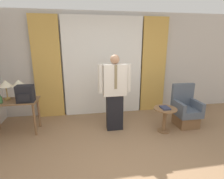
{
  "coord_description": "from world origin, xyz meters",
  "views": [
    {
      "loc": [
        -0.56,
        -2.07,
        1.94
      ],
      "look_at": [
        0.04,
        1.38,
        0.98
      ],
      "focal_mm": 28.0,
      "sensor_mm": 36.0,
      "label": 1
    }
  ],
  "objects_px": {
    "table_lamp_right": "(19,84)",
    "armchair": "(185,111)",
    "backpack": "(25,94)",
    "desk": "(14,106)",
    "bottle_by_lamp": "(0,100)",
    "side_table": "(165,116)",
    "person": "(115,91)",
    "table_lamp_left": "(5,84)",
    "book": "(165,108)"
  },
  "relations": [
    {
      "from": "table_lamp_right",
      "to": "armchair",
      "type": "bearing_deg",
      "value": -5.89
    },
    {
      "from": "table_lamp_left",
      "to": "backpack",
      "type": "height_order",
      "value": "table_lamp_left"
    },
    {
      "from": "table_lamp_left",
      "to": "armchair",
      "type": "distance_m",
      "value": 4.07
    },
    {
      "from": "book",
      "to": "backpack",
      "type": "bearing_deg",
      "value": 172.35
    },
    {
      "from": "desk",
      "to": "person",
      "type": "distance_m",
      "value": 2.19
    },
    {
      "from": "person",
      "to": "side_table",
      "type": "xyz_separation_m",
      "value": [
        1.06,
        -0.3,
        -0.54
      ]
    },
    {
      "from": "table_lamp_right",
      "to": "desk",
      "type": "bearing_deg",
      "value": -142.6
    },
    {
      "from": "desk",
      "to": "armchair",
      "type": "height_order",
      "value": "armchair"
    },
    {
      "from": "table_lamp_right",
      "to": "person",
      "type": "distance_m",
      "value": 2.06
    },
    {
      "from": "book",
      "to": "side_table",
      "type": "bearing_deg",
      "value": 39.48
    },
    {
      "from": "table_lamp_right",
      "to": "armchair",
      "type": "xyz_separation_m",
      "value": [
        3.73,
        -0.38,
        -0.72
      ]
    },
    {
      "from": "backpack",
      "to": "table_lamp_left",
      "type": "bearing_deg",
      "value": 152.34
    },
    {
      "from": "backpack",
      "to": "side_table",
      "type": "bearing_deg",
      "value": -7.38
    },
    {
      "from": "armchair",
      "to": "backpack",
      "type": "bearing_deg",
      "value": 177.48
    },
    {
      "from": "armchair",
      "to": "person",
      "type": "bearing_deg",
      "value": 177.19
    },
    {
      "from": "desk",
      "to": "table_lamp_left",
      "type": "bearing_deg",
      "value": 142.6
    },
    {
      "from": "person",
      "to": "desk",
      "type": "bearing_deg",
      "value": 174.64
    },
    {
      "from": "table_lamp_right",
      "to": "side_table",
      "type": "relative_size",
      "value": 0.77
    },
    {
      "from": "side_table",
      "to": "book",
      "type": "relative_size",
      "value": 2.31
    },
    {
      "from": "table_lamp_right",
      "to": "side_table",
      "type": "height_order",
      "value": "table_lamp_right"
    },
    {
      "from": "desk",
      "to": "table_lamp_left",
      "type": "distance_m",
      "value": 0.5
    },
    {
      "from": "bottle_by_lamp",
      "to": "table_lamp_left",
      "type": "bearing_deg",
      "value": 78.12
    },
    {
      "from": "backpack",
      "to": "side_table",
      "type": "distance_m",
      "value": 2.99
    },
    {
      "from": "bottle_by_lamp",
      "to": "side_table",
      "type": "xyz_separation_m",
      "value": [
        3.4,
        -0.38,
        -0.44
      ]
    },
    {
      "from": "side_table",
      "to": "book",
      "type": "bearing_deg",
      "value": -140.52
    },
    {
      "from": "desk",
      "to": "backpack",
      "type": "bearing_deg",
      "value": -22.93
    },
    {
      "from": "table_lamp_left",
      "to": "book",
      "type": "bearing_deg",
      "value": -10.49
    },
    {
      "from": "side_table",
      "to": "person",
      "type": "bearing_deg",
      "value": 164.01
    },
    {
      "from": "backpack",
      "to": "table_lamp_right",
      "type": "bearing_deg",
      "value": 127.87
    },
    {
      "from": "bottle_by_lamp",
      "to": "side_table",
      "type": "height_order",
      "value": "bottle_by_lamp"
    },
    {
      "from": "backpack",
      "to": "person",
      "type": "relative_size",
      "value": 0.21
    },
    {
      "from": "bottle_by_lamp",
      "to": "backpack",
      "type": "height_order",
      "value": "backpack"
    },
    {
      "from": "backpack",
      "to": "armchair",
      "type": "height_order",
      "value": "backpack"
    },
    {
      "from": "table_lamp_right",
      "to": "backpack",
      "type": "bearing_deg",
      "value": -52.13
    },
    {
      "from": "backpack",
      "to": "side_table",
      "type": "relative_size",
      "value": 0.64
    },
    {
      "from": "armchair",
      "to": "book",
      "type": "relative_size",
      "value": 4.12
    },
    {
      "from": "bottle_by_lamp",
      "to": "backpack",
      "type": "distance_m",
      "value": 0.49
    },
    {
      "from": "table_lamp_left",
      "to": "backpack",
      "type": "bearing_deg",
      "value": -27.66
    },
    {
      "from": "backpack",
      "to": "book",
      "type": "relative_size",
      "value": 1.47
    },
    {
      "from": "desk",
      "to": "bottle_by_lamp",
      "type": "height_order",
      "value": "bottle_by_lamp"
    },
    {
      "from": "armchair",
      "to": "side_table",
      "type": "bearing_deg",
      "value": -160.84
    },
    {
      "from": "bottle_by_lamp",
      "to": "person",
      "type": "distance_m",
      "value": 2.34
    },
    {
      "from": "table_lamp_left",
      "to": "book",
      "type": "height_order",
      "value": "table_lamp_left"
    },
    {
      "from": "desk",
      "to": "table_lamp_right",
      "type": "distance_m",
      "value": 0.5
    },
    {
      "from": "side_table",
      "to": "bottle_by_lamp",
      "type": "bearing_deg",
      "value": 173.69
    },
    {
      "from": "table_lamp_left",
      "to": "armchair",
      "type": "height_order",
      "value": "table_lamp_left"
    },
    {
      "from": "table_lamp_left",
      "to": "side_table",
      "type": "height_order",
      "value": "table_lamp_left"
    },
    {
      "from": "desk",
      "to": "bottle_by_lamp",
      "type": "distance_m",
      "value": 0.3
    },
    {
      "from": "desk",
      "to": "backpack",
      "type": "relative_size",
      "value": 2.87
    },
    {
      "from": "table_lamp_right",
      "to": "person",
      "type": "bearing_deg",
      "value": -8.45
    }
  ]
}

